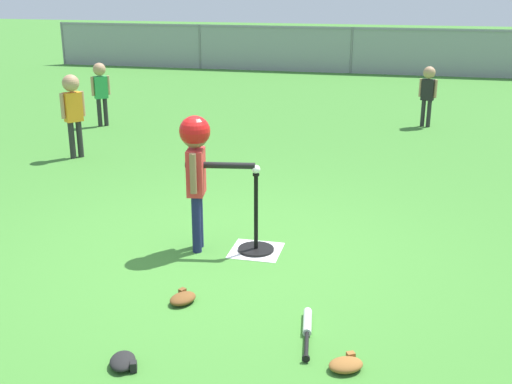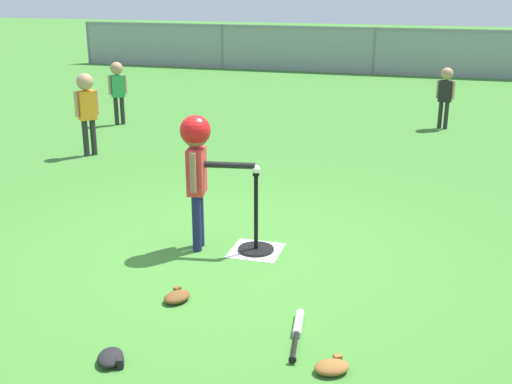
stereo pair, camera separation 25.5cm
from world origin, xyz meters
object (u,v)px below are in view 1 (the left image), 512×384
Objects in this scene: spare_bat_silver at (307,327)px; glove_near_bats at (123,361)px; baseball_on_tee at (256,169)px; batter_child at (196,156)px; glove_tossed_aside at (346,364)px; fielder_deep_center at (428,88)px; glove_by_plate at (183,298)px; fielder_near_right at (101,86)px; fielder_deep_left at (73,105)px; batting_tee at (256,238)px.

glove_near_bats is (-1.05, -0.69, 0.01)m from spare_bat_silver.
glove_near_bats is at bearing -101.63° from baseball_on_tee.
batter_child reaches higher than glove_tossed_aside.
glove_near_bats is (-1.93, -7.44, -0.59)m from fielder_deep_center.
baseball_on_tee is at bearing 73.56° from glove_by_plate.
fielder_near_right is 7.56m from glove_tossed_aside.
batting_tee is at bearing -39.03° from fielder_deep_left.
fielder_deep_left is at bearing 121.15° from glove_near_bats.
baseball_on_tee is at bearing 0.00° from batting_tee.
batting_tee is 1.97m from glove_near_bats.
fielder_deep_center reaches higher than spare_bat_silver.
fielder_deep_left is (0.53, -1.88, 0.06)m from fielder_near_right.
glove_by_plate is at bearing -52.16° from fielder_deep_left.
fielder_deep_left reaches higher than batting_tee.
spare_bat_silver is 1.25m from glove_near_bats.
fielder_near_right is at bearing 129.50° from batting_tee.
fielder_near_right is at bearing -167.33° from fielder_deep_center.
batting_tee reaches higher than spare_bat_silver.
baseball_on_tee reaches higher than glove_near_bats.
baseball_on_tee is 0.28× the size of glove_by_plate.
fielder_deep_left is at bearing -74.23° from fielder_near_right.
batter_child is 1.09× the size of fielder_deep_left.
glove_near_bats reaches higher than spare_bat_silver.
fielder_near_right is at bearing 129.50° from baseball_on_tee.
glove_by_plate is (-0.97, 0.18, 0.01)m from spare_bat_silver.
spare_bat_silver is at bearing -45.08° from fielder_deep_left.
baseball_on_tee is at bearing 78.37° from glove_near_bats.
batter_child reaches higher than fielder_deep_left.
glove_near_bats is at bearing -58.85° from fielder_deep_left.
glove_near_bats and glove_tossed_aside have the same top height.
fielder_deep_center is 7.71m from glove_near_bats.
batter_child is 5.96m from fielder_deep_center.
glove_by_plate is at bearing 169.15° from spare_bat_silver.
fielder_deep_left reaches higher than baseball_on_tee.
glove_near_bats is (0.11, -1.85, -0.83)m from batter_child.
fielder_deep_left reaches higher than glove_by_plate.
spare_bat_silver is at bearing -97.45° from fielder_deep_center.
spare_bat_silver is (0.65, -1.24, -0.72)m from baseball_on_tee.
batter_child reaches higher than batting_tee.
baseball_on_tee is at bearing 9.06° from batter_child.
batter_child is 2.30m from glove_tossed_aside.
baseball_on_tee is 1.32m from glove_by_plate.
glove_by_plate is (-0.31, -1.06, -0.72)m from baseball_on_tee.
fielder_deep_center is (1.54, 5.51, -0.13)m from baseball_on_tee.
fielder_deep_center is (2.04, 5.59, -0.24)m from batter_child.
glove_by_plate is (2.75, -3.54, -0.68)m from fielder_deep_left.
batting_tee is at bearing -50.50° from fielder_near_right.
fielder_deep_center is 0.87× the size of fielder_deep_left.
baseball_on_tee is at bearing -39.03° from fielder_deep_left.
fielder_deep_center is at bearing 74.43° from batting_tee.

